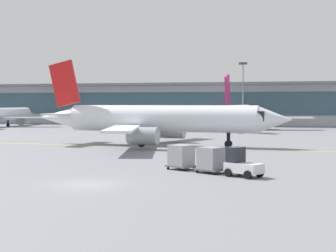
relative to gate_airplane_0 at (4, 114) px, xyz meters
The scene contains 10 objects.
ground_plane 87.81m from the gate_airplane_0, 54.92° to the right, with size 400.00×400.00×0.00m, color slate.
taxiway_centreline_stripe 63.65m from the gate_airplane_0, 42.40° to the right, with size 110.00×0.36×0.01m, color yellow.
terminal_concourse 54.47m from the gate_airplane_0, 22.04° to the left, with size 206.48×11.00×9.60m.
gate_airplane_0 is the anchor object (origin of this frame).
gate_airplane_1 50.50m from the gate_airplane_0, ahead, with size 28.58×30.70×10.18m.
taxiing_regional_jet 61.94m from the gate_airplane_0, 41.29° to the right, with size 32.20×29.96×10.67m.
baggage_tug 88.68m from the gate_airplane_0, 47.69° to the right, with size 2.95×2.54×2.10m.
cargo_dolly_lead 86.01m from the gate_airplane_0, 48.28° to the right, with size 2.61×2.42×1.94m.
cargo_dolly_trailing 83.15m from the gate_airplane_0, 48.96° to the right, with size 2.61×2.42×1.94m.
apron_light_mast_1 51.88m from the gate_airplane_0, 15.46° to the left, with size 1.80×0.36×13.82m.
Camera 1 is at (14.17, -32.42, 5.36)m, focal length 58.32 mm.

